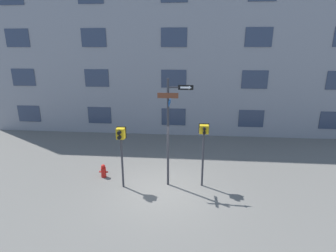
{
  "coord_description": "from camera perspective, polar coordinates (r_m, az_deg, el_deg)",
  "views": [
    {
      "loc": [
        1.06,
        -9.11,
        5.36
      ],
      "look_at": [
        0.22,
        0.45,
        2.5
      ],
      "focal_mm": 28.0,
      "sensor_mm": 36.0,
      "label": 1
    }
  ],
  "objects": [
    {
      "name": "street_sign_pole",
      "position": [
        9.99,
        0.45,
        0.29
      ],
      "size": [
        1.32,
        0.74,
        4.32
      ],
      "color": "#2D2D33",
      "rests_on": "ground_plane"
    },
    {
      "name": "pedestrian_signal_right",
      "position": [
        10.17,
        7.78,
        -2.71
      ],
      "size": [
        0.4,
        0.4,
        2.59
      ],
      "color": "#2D2D33",
      "rests_on": "ground_plane"
    },
    {
      "name": "building_facade",
      "position": [
        16.34,
        1.39,
        18.69
      ],
      "size": [
        24.0,
        0.63,
        11.91
      ],
      "color": "gray",
      "rests_on": "ground_plane"
    },
    {
      "name": "ground_plane",
      "position": [
        10.62,
        -1.44,
        -13.73
      ],
      "size": [
        60.0,
        60.0,
        0.0
      ],
      "primitive_type": "plane",
      "color": "#595651"
    },
    {
      "name": "pedestrian_signal_left",
      "position": [
        10.16,
        -10.2,
        -3.22
      ],
      "size": [
        0.37,
        0.4,
        2.49
      ],
      "color": "#2D2D33",
      "rests_on": "ground_plane"
    },
    {
      "name": "fire_hydrant",
      "position": [
        11.77,
        -13.86,
        -9.49
      ],
      "size": [
        0.37,
        0.21,
        0.58
      ],
      "color": "red",
      "rests_on": "ground_plane"
    }
  ]
}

